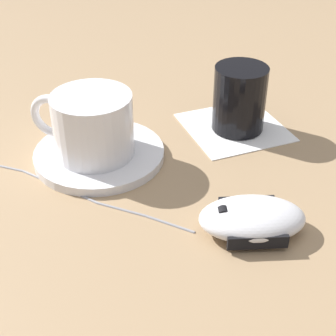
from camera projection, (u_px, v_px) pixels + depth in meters
The scene contains 7 objects.
ground_plane at pixel (176, 171), 0.59m from camera, with size 3.00×3.00×0.00m, color #9E7F5B.
saucer at pixel (99, 154), 0.61m from camera, with size 0.15×0.15×0.01m, color white.
coffee_cup at pixel (91, 125), 0.58m from camera, with size 0.09×0.12×0.07m.
computer_mouse at pixel (252, 218), 0.50m from camera, with size 0.08×0.11×0.03m.
mouse_cable at pixel (79, 193), 0.55m from camera, with size 0.18×0.21×0.00m.
napkin_under_glass at pixel (234, 127), 0.67m from camera, with size 0.12×0.12×0.00m, color white.
drinking_glass at pixel (240, 98), 0.65m from camera, with size 0.07×0.07×0.08m, color black.
Camera 1 is at (0.47, -0.11, 0.34)m, focal length 55.00 mm.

